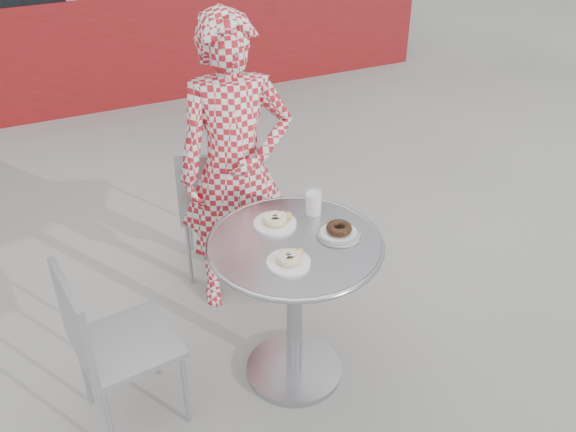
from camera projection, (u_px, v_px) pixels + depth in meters
name	position (u px, v px, depth m)	size (l,w,h in m)	color
ground	(292.00, 369.00, 3.20)	(60.00, 60.00, 0.00)	#AAA7A2
bistro_table	(295.00, 277.00, 2.87)	(0.78, 0.78, 0.79)	#BBBBC0
chair_far	(218.00, 229.00, 3.78)	(0.50, 0.50, 0.84)	#A9ACB1
chair_left	(130.00, 373.00, 2.83)	(0.46, 0.45, 0.84)	#A9ACB1
seated_person	(236.00, 170.00, 3.26)	(0.59, 0.39, 1.61)	#AA1A24
plate_far	(276.00, 221.00, 2.87)	(0.19, 0.19, 0.05)	white
plate_near	(289.00, 260.00, 2.63)	(0.18, 0.18, 0.05)	white
plate_checker	(339.00, 231.00, 2.80)	(0.20, 0.20, 0.05)	white
milk_cup	(313.00, 202.00, 2.93)	(0.08, 0.08, 0.12)	white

